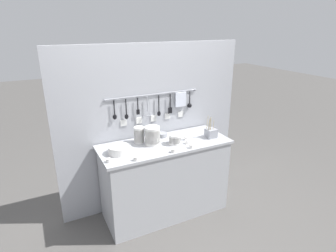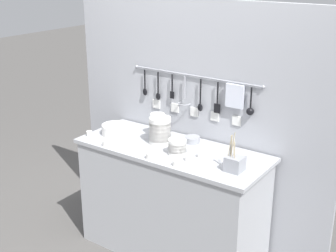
{
  "view_description": "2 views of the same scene",
  "coord_description": "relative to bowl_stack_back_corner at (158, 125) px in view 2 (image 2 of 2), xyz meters",
  "views": [
    {
      "loc": [
        -1.24,
        -2.55,
        2.13
      ],
      "look_at": [
        0.05,
        0.02,
        1.07
      ],
      "focal_mm": 30.0,
      "sensor_mm": 36.0,
      "label": 1
    },
    {
      "loc": [
        1.8,
        -2.62,
        2.22
      ],
      "look_at": [
        -0.05,
        0.01,
        1.05
      ],
      "focal_mm": 50.0,
      "sensor_mm": 36.0,
      "label": 2
    }
  ],
  "objects": [
    {
      "name": "cutlery_caddy",
      "position": [
        0.8,
        -0.23,
        -0.04
      ],
      "size": [
        0.11,
        0.11,
        0.26
      ],
      "color": "#93969E",
      "rests_on": "counter"
    },
    {
      "name": "back_wall",
      "position": [
        0.24,
        0.18,
        -0.01
      ],
      "size": [
        2.25,
        0.11,
        1.94
      ],
      "color": "#A8AAB2",
      "rests_on": "ground"
    },
    {
      "name": "cup_front_left",
      "position": [
        0.22,
        -0.4,
        -0.07
      ],
      "size": [
        0.05,
        0.05,
        0.04
      ],
      "color": "white",
      "rests_on": "counter"
    },
    {
      "name": "cup_beside_plates",
      "position": [
        0.44,
        -0.39,
        -0.07
      ],
      "size": [
        0.05,
        0.05,
        0.04
      ],
      "color": "white",
      "rests_on": "counter"
    },
    {
      "name": "ground_plane",
      "position": [
        0.24,
        -0.15,
        -0.98
      ],
      "size": [
        20.0,
        20.0,
        0.0
      ],
      "primitive_type": "plane",
      "color": "#514F4C"
    },
    {
      "name": "plate_stack",
      "position": [
        -0.29,
        -0.17,
        -0.05
      ],
      "size": [
        0.21,
        0.21,
        0.08
      ],
      "color": "white",
      "rests_on": "counter"
    },
    {
      "name": "bowl_stack_nested_right",
      "position": [
        0.11,
        -0.12,
        0.01
      ],
      "size": [
        0.16,
        0.16,
        0.2
      ],
      "color": "white",
      "rests_on": "counter"
    },
    {
      "name": "cup_back_left",
      "position": [
        -0.19,
        -0.4,
        -0.07
      ],
      "size": [
        0.05,
        0.05,
        0.04
      ],
      "color": "white",
      "rests_on": "counter"
    },
    {
      "name": "steel_mixing_bowl",
      "position": [
        0.3,
        0.04,
        -0.07
      ],
      "size": [
        0.12,
        0.12,
        0.04
      ],
      "color": "#93969E",
      "rests_on": "counter"
    },
    {
      "name": "counter",
      "position": [
        0.24,
        -0.15,
        -0.53
      ],
      "size": [
        1.45,
        0.58,
        0.89
      ],
      "color": "#ADAFB5",
      "rests_on": "ground"
    },
    {
      "name": "cup_front_right",
      "position": [
        -0.24,
        -0.03,
        -0.07
      ],
      "size": [
        0.05,
        0.05,
        0.04
      ],
      "color": "white",
      "rests_on": "counter"
    },
    {
      "name": "bowl_stack_back_corner",
      "position": [
        0.0,
        0.0,
        0.0
      ],
      "size": [
        0.11,
        0.11,
        0.18
      ],
      "color": "white",
      "rests_on": "counter"
    },
    {
      "name": "cup_edge_near",
      "position": [
        0.5,
        -0.17,
        -0.07
      ],
      "size": [
        0.05,
        0.05,
        0.04
      ],
      "color": "white",
      "rests_on": "counter"
    },
    {
      "name": "cup_back_right",
      "position": [
        -0.43,
        -0.32,
        -0.07
      ],
      "size": [
        0.05,
        0.05,
        0.04
      ],
      "color": "white",
      "rests_on": "counter"
    },
    {
      "name": "cup_edge_far",
      "position": [
        0.46,
        -0.27,
        -0.07
      ],
      "size": [
        0.05,
        0.05,
        0.04
      ],
      "color": "white",
      "rests_on": "counter"
    },
    {
      "name": "bowl_stack_short_front",
      "position": [
        0.33,
        -0.22,
        -0.03
      ],
      "size": [
        0.13,
        0.13,
        0.11
      ],
      "color": "white",
      "rests_on": "counter"
    }
  ]
}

